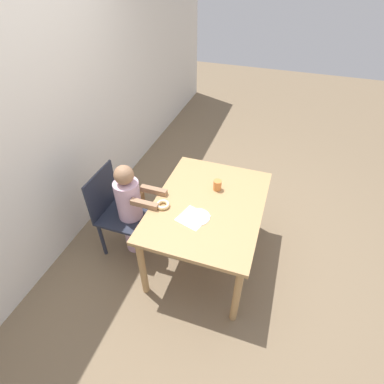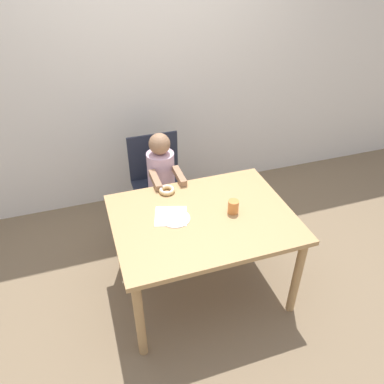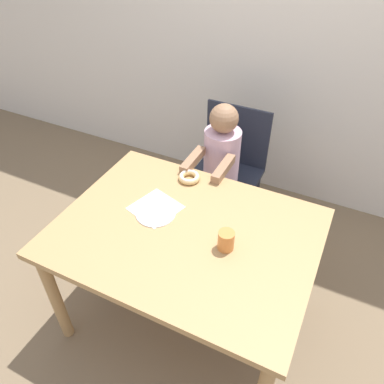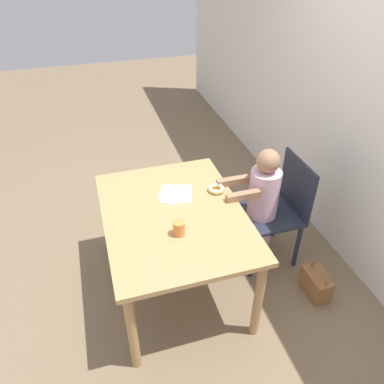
% 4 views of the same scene
% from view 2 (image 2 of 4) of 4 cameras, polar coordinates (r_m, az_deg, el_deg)
% --- Properties ---
extents(ground_plane, '(12.00, 12.00, 0.00)m').
position_cam_2_polar(ground_plane, '(3.05, 1.46, -14.20)').
color(ground_plane, '#7A664C').
extents(wall_back, '(8.00, 0.05, 2.50)m').
position_cam_2_polar(wall_back, '(3.53, -6.37, 17.41)').
color(wall_back, silver).
rests_on(wall_back, ground_plane).
extents(dining_table, '(1.22, 0.92, 0.71)m').
position_cam_2_polar(dining_table, '(2.61, 1.66, -5.26)').
color(dining_table, tan).
rests_on(dining_table, ground_plane).
extents(chair, '(0.44, 0.45, 0.87)m').
position_cam_2_polar(chair, '(3.33, -5.12, 1.26)').
color(chair, '#232838').
rests_on(chair, ground_plane).
extents(child_figure, '(0.24, 0.45, 1.01)m').
position_cam_2_polar(child_figure, '(3.19, -4.59, 0.81)').
color(child_figure, silver).
rests_on(child_figure, ground_plane).
extents(donut, '(0.12, 0.12, 0.04)m').
position_cam_2_polar(donut, '(2.78, -3.86, 0.30)').
color(donut, '#DBB270').
rests_on(donut, dining_table).
extents(napkin, '(0.27, 0.27, 0.00)m').
position_cam_2_polar(napkin, '(2.56, -3.25, -3.68)').
color(napkin, white).
rests_on(napkin, dining_table).
extents(handbag, '(0.25, 0.13, 0.29)m').
position_cam_2_polar(handbag, '(3.75, 1.94, -0.92)').
color(handbag, brown).
rests_on(handbag, ground_plane).
extents(cup, '(0.07, 0.07, 0.10)m').
position_cam_2_polar(cup, '(2.57, 6.30, -2.24)').
color(cup, orange).
rests_on(cup, dining_table).
extents(plate, '(0.20, 0.20, 0.01)m').
position_cam_2_polar(plate, '(2.53, -2.52, -4.04)').
color(plate, white).
rests_on(plate, dining_table).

